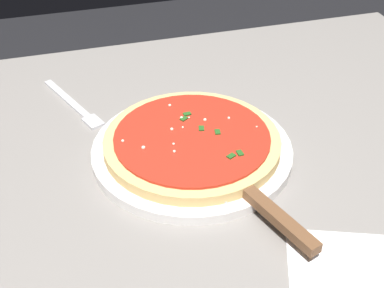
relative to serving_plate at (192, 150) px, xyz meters
The scene contains 6 objects.
restaurant_table 0.14m from the serving_plate, 100.21° to the left, with size 1.13×0.90×0.74m.
serving_plate is the anchor object (origin of this frame).
pizza 0.02m from the serving_plate, 124.19° to the right, with size 0.26×0.26×0.02m.
pizza_server 0.15m from the serving_plate, 108.08° to the left, with size 0.11×0.22×0.01m.
napkin_loose_left 0.28m from the serving_plate, 113.95° to the left, with size 0.13×0.10×0.00m, color white.
fork 0.24m from the serving_plate, 49.80° to the right, with size 0.09×0.18×0.00m.
Camera 1 is at (0.18, 0.55, 1.23)m, focal length 48.83 mm.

